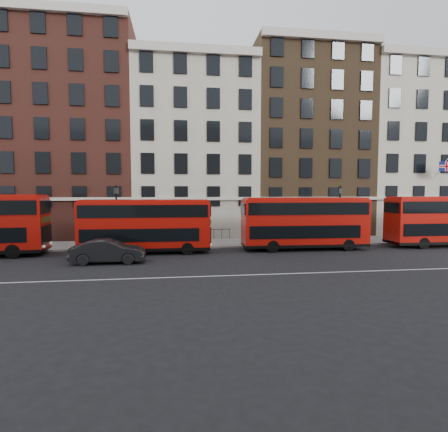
{
  "coord_description": "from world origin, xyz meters",
  "views": [
    {
      "loc": [
        -2.03,
        -21.83,
        4.89
      ],
      "look_at": [
        1.59,
        5.0,
        3.0
      ],
      "focal_mm": 28.0,
      "sensor_mm": 36.0,
      "label": 1
    }
  ],
  "objects": [
    {
      "name": "ground",
      "position": [
        0.0,
        0.0,
        0.0
      ],
      "size": [
        120.0,
        120.0,
        0.0
      ],
      "primitive_type": "plane",
      "color": "black",
      "rests_on": "ground"
    },
    {
      "name": "pavement",
      "position": [
        0.0,
        10.5,
        0.07
      ],
      "size": [
        80.0,
        5.0,
        0.15
      ],
      "primitive_type": "cube",
      "color": "gray",
      "rests_on": "ground"
    },
    {
      "name": "kerb",
      "position": [
        0.0,
        8.0,
        0.08
      ],
      "size": [
        80.0,
        0.3,
        0.16
      ],
      "primitive_type": "cube",
      "color": "gray",
      "rests_on": "ground"
    },
    {
      "name": "road_centre_line",
      "position": [
        0.0,
        -2.0,
        0.01
      ],
      "size": [
        70.0,
        0.12,
        0.01
      ],
      "primitive_type": "cube",
      "color": "white",
      "rests_on": "ground"
    },
    {
      "name": "building_terrace",
      "position": [
        -0.31,
        17.88,
        10.24
      ],
      "size": [
        64.0,
        11.95,
        22.0
      ],
      "color": "#BEB4A5",
      "rests_on": "ground"
    },
    {
      "name": "bus_b",
      "position": [
        -4.54,
        6.21,
        2.29
      ],
      "size": [
        10.2,
        2.66,
        4.26
      ],
      "rotation": [
        0.0,
        0.0,
        -0.02
      ],
      "color": "#B50F09",
      "rests_on": "ground"
    },
    {
      "name": "bus_c",
      "position": [
        8.55,
        6.21,
        2.36
      ],
      "size": [
        10.55,
        2.82,
        4.4
      ],
      "rotation": [
        0.0,
        0.0,
        -0.03
      ],
      "color": "#B50F09",
      "rests_on": "ground"
    },
    {
      "name": "bus_d",
      "position": [
        21.74,
        6.21,
        2.39
      ],
      "size": [
        10.65,
        2.67,
        4.46
      ],
      "rotation": [
        0.0,
        0.0,
        -0.01
      ],
      "color": "#B50F09",
      "rests_on": "ground"
    },
    {
      "name": "car_front",
      "position": [
        -6.73,
        2.69,
        0.81
      ],
      "size": [
        4.94,
        1.74,
        1.62
      ],
      "primitive_type": "imported",
      "rotation": [
        0.0,
        0.0,
        1.58
      ],
      "color": "black",
      "rests_on": "ground"
    },
    {
      "name": "lamp_post_left",
      "position": [
        -7.09,
        8.41,
        3.08
      ],
      "size": [
        0.44,
        0.44,
        5.33
      ],
      "color": "black",
      "rests_on": "pavement"
    },
    {
      "name": "lamp_post_right",
      "position": [
        12.86,
        8.62,
        3.08
      ],
      "size": [
        0.44,
        0.44,
        5.33
      ],
      "color": "black",
      "rests_on": "pavement"
    },
    {
      "name": "iron_railings",
      "position": [
        0.0,
        12.7,
        0.65
      ],
      "size": [
        6.6,
        0.06,
        1.0
      ],
      "primitive_type": null,
      "color": "black",
      "rests_on": "pavement"
    }
  ]
}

